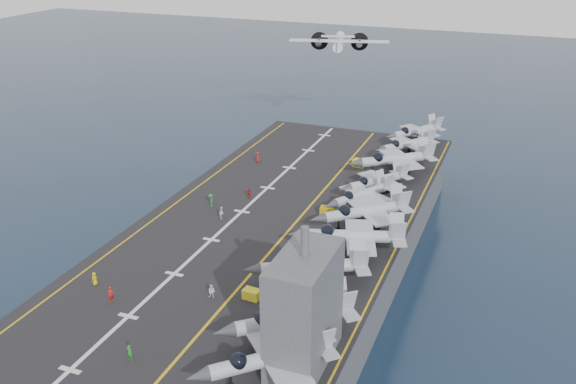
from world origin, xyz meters
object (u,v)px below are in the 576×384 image
(tow_cart_a, at_px, (252,294))
(transport_plane, at_px, (339,47))
(island_superstructure, at_px, (304,296))
(fighter_jet_0, at_px, (271,357))

(tow_cart_a, xyz_separation_m, transport_plane, (-16.22, 85.52, 13.07))
(tow_cart_a, bearing_deg, island_superstructure, -41.34)
(fighter_jet_0, distance_m, tow_cart_a, 14.52)
(transport_plane, bearing_deg, island_superstructure, -74.65)
(fighter_jet_0, xyz_separation_m, transport_plane, (-23.80, 97.75, 11.12))
(island_superstructure, xyz_separation_m, tow_cart_a, (-9.57, 8.42, -6.90))
(island_superstructure, distance_m, fighter_jet_0, 6.56)
(tow_cart_a, height_order, transport_plane, transport_plane)
(fighter_jet_0, height_order, tow_cart_a, fighter_jet_0)
(island_superstructure, bearing_deg, fighter_jet_0, -117.66)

